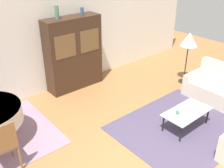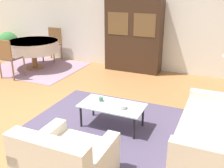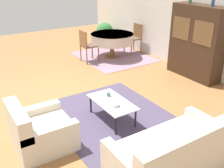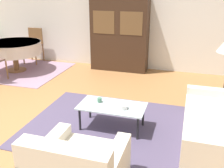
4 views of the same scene
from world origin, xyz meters
name	(u,v)px [view 1 (image 1 of 4)]	position (x,y,z in m)	size (l,w,h in m)	color
ground_plane	(156,165)	(0.00, 0.00, 0.00)	(14.00, 14.00, 0.00)	#9E6B3D
wall_back	(46,39)	(0.00, 3.63, 1.35)	(10.00, 0.06, 2.70)	silver
area_rug	(181,127)	(1.22, 0.38, 0.01)	(2.60, 2.13, 0.01)	#4C425B
coffee_table	(187,113)	(1.28, 0.33, 0.36)	(1.03, 0.55, 0.38)	black
display_cabinet	(74,54)	(0.56, 3.35, 0.93)	(1.46, 0.47, 1.86)	#382316
dining_chair_near	(1,144)	(-1.99, 1.50, 0.57)	(0.44, 0.44, 0.97)	brown
floor_lamp	(189,41)	(3.00, 1.63, 1.19)	(0.45, 0.45, 1.40)	black
cup	(178,112)	(1.05, 0.40, 0.43)	(0.07, 0.07, 0.07)	#4C7A60
bowl	(195,108)	(1.47, 0.28, 0.43)	(0.15, 0.15, 0.06)	white
vase_tall	(57,12)	(0.20, 3.35, 2.02)	(0.09, 0.09, 0.31)	#4C7A60
vase_short	(82,11)	(0.89, 3.35, 1.95)	(0.08, 0.08, 0.18)	#33517A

